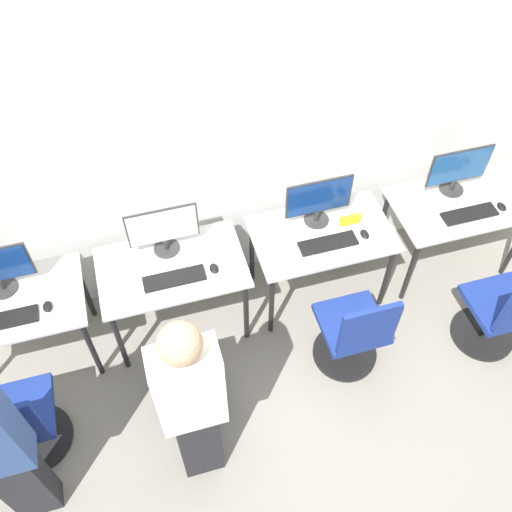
{
  "coord_description": "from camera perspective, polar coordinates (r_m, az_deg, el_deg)",
  "views": [
    {
      "loc": [
        -0.66,
        -2.17,
        3.84
      ],
      "look_at": [
        0.0,
        0.13,
        0.86
      ],
      "focal_mm": 40.0,
      "sensor_mm": 36.0,
      "label": 1
    }
  ],
  "objects": [
    {
      "name": "monitor_left",
      "position": [
        3.94,
        -9.28,
        2.68
      ],
      "size": [
        0.49,
        0.19,
        0.39
      ],
      "color": "#2D2D2D",
      "rests_on": "desk_left"
    },
    {
      "name": "desk_far_right",
      "position": [
        4.68,
        19.44,
        4.32
      ],
      "size": [
        1.02,
        0.63,
        0.71
      ],
      "color": "silver",
      "rests_on": "ground_plane"
    },
    {
      "name": "office_chair_far_left",
      "position": [
        4.03,
        -22.41,
        -15.39
      ],
      "size": [
        0.48,
        0.48,
        0.9
      ],
      "color": "black",
      "rests_on": "ground_plane"
    },
    {
      "name": "keyboard_right",
      "position": [
        4.1,
        7.21,
        1.27
      ],
      "size": [
        0.42,
        0.13,
        0.02
      ],
      "color": "black",
      "rests_on": "desk_right"
    },
    {
      "name": "keyboard_far_left",
      "position": [
        4.02,
        -23.87,
        -5.89
      ],
      "size": [
        0.42,
        0.13,
        0.02
      ],
      "color": "black",
      "rests_on": "desk_far_left"
    },
    {
      "name": "desk_right",
      "position": [
        4.24,
        6.55,
        1.51
      ],
      "size": [
        1.02,
        0.63,
        0.71
      ],
      "color": "silver",
      "rests_on": "ground_plane"
    },
    {
      "name": "monitor_right",
      "position": [
        4.1,
        6.28,
        5.59
      ],
      "size": [
        0.49,
        0.19,
        0.39
      ],
      "color": "#2D2D2D",
      "rests_on": "desk_right"
    },
    {
      "name": "person_left",
      "position": [
        3.23,
        -6.43,
        -14.44
      ],
      "size": [
        0.36,
        0.22,
        1.66
      ],
      "color": "#232328",
      "rests_on": "ground_plane"
    },
    {
      "name": "mouse_left",
      "position": [
        3.93,
        -4.23,
        -1.24
      ],
      "size": [
        0.06,
        0.09,
        0.03
      ],
      "color": "black",
      "rests_on": "desk_left"
    },
    {
      "name": "mouse_far_right",
      "position": [
        4.68,
        23.36,
        4.56
      ],
      "size": [
        0.06,
        0.09,
        0.03
      ],
      "color": "black",
      "rests_on": "desk_far_right"
    },
    {
      "name": "mouse_far_left",
      "position": [
        3.97,
        -20.13,
        -4.76
      ],
      "size": [
        0.06,
        0.09,
        0.03
      ],
      "color": "black",
      "rests_on": "desk_far_left"
    },
    {
      "name": "mouse_right",
      "position": [
        4.19,
        10.81,
        2.17
      ],
      "size": [
        0.06,
        0.09,
        0.03
      ],
      "color": "black",
      "rests_on": "desk_right"
    },
    {
      "name": "office_chair_left",
      "position": [
        3.88,
        -6.73,
        -12.92
      ],
      "size": [
        0.48,
        0.48,
        0.9
      ],
      "color": "black",
      "rests_on": "ground_plane"
    },
    {
      "name": "ground_plane",
      "position": [
        4.45,
        0.45,
        -8.19
      ],
      "size": [
        20.0,
        20.0,
        0.0
      ],
      "primitive_type": "plane",
      "color": "gray"
    },
    {
      "name": "keyboard_far_right",
      "position": [
        4.54,
        20.56,
        3.95
      ],
      "size": [
        0.42,
        0.13,
        0.02
      ],
      "color": "black",
      "rests_on": "desk_far_right"
    },
    {
      "name": "office_chair_far_right",
      "position": [
        4.49,
        23.28,
        -5.39
      ],
      "size": [
        0.48,
        0.48,
        0.9
      ],
      "color": "black",
      "rests_on": "ground_plane"
    },
    {
      "name": "office_chair_right",
      "position": [
        4.1,
        9.7,
        -7.75
      ],
      "size": [
        0.48,
        0.48,
        0.9
      ],
      "color": "black",
      "rests_on": "ground_plane"
    },
    {
      "name": "wall_back",
      "position": [
        3.86,
        -2.64,
        12.05
      ],
      "size": [
        12.0,
        0.05,
        2.8
      ],
      "color": "silver",
      "rests_on": "ground_plane"
    },
    {
      "name": "monitor_far_right",
      "position": [
        4.56,
        19.58,
        8.18
      ],
      "size": [
        0.49,
        0.19,
        0.39
      ],
      "color": "#2D2D2D",
      "rests_on": "desk_far_right"
    },
    {
      "name": "keyboard_left",
      "position": [
        3.91,
        -8.18,
        -2.24
      ],
      "size": [
        0.42,
        0.13,
        0.02
      ],
      "color": "black",
      "rests_on": "desk_left"
    },
    {
      "name": "desk_far_left",
      "position": [
        4.18,
        -23.46,
        -5.08
      ],
      "size": [
        1.02,
        0.63,
        0.71
      ],
      "color": "silver",
      "rests_on": "ground_plane"
    },
    {
      "name": "desk_left",
      "position": [
        4.06,
        -8.33,
        -1.82
      ],
      "size": [
        1.02,
        0.63,
        0.71
      ],
      "color": "silver",
      "rests_on": "ground_plane"
    },
    {
      "name": "placard_right",
      "position": [
        4.23,
        9.41,
        3.59
      ],
      "size": [
        0.16,
        0.03,
        0.08
      ],
      "color": "yellow",
      "rests_on": "desk_right"
    }
  ]
}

